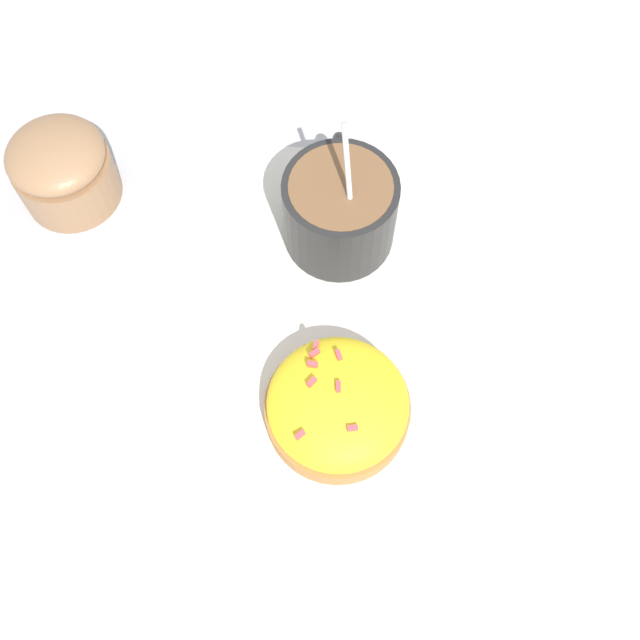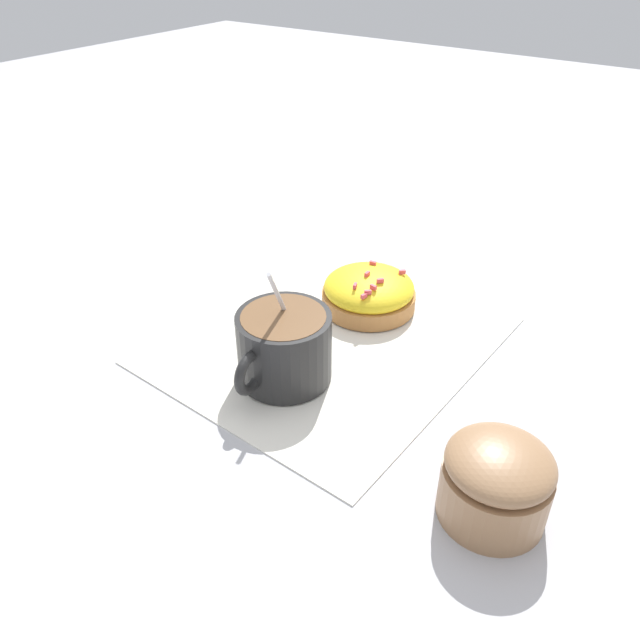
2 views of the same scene
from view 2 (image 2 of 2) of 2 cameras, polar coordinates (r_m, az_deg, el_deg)
The scene contains 5 objects.
ground_plane at distance 0.63m, azimuth 0.89°, elevation -1.90°, with size 3.00×3.00×0.00m, color #B2B2B7.
paper_napkin at distance 0.63m, azimuth 0.89°, elevation -1.79°, with size 0.32×0.29×0.00m.
coffee_cup at distance 0.56m, azimuth -3.71°, elevation -2.12°, with size 0.11×0.08×0.11m.
frosted_pastry at distance 0.67m, azimuth 4.76°, elevation 2.52°, with size 0.10×0.10×0.04m.
sugar_bowl at distance 0.46m, azimuth 15.80°, elevation -14.00°, with size 0.08×0.08×0.06m.
Camera 2 is at (0.42, 0.28, 0.36)m, focal length 35.00 mm.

